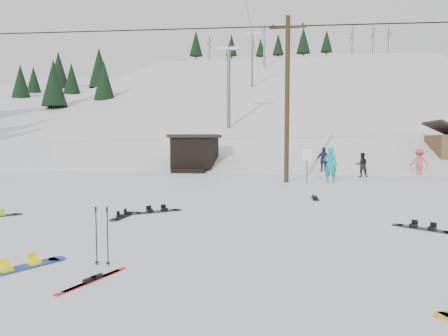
# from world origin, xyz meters

# --- Properties ---
(ground) EXTENTS (200.00, 200.00, 0.00)m
(ground) POSITION_xyz_m (0.00, 0.00, 0.00)
(ground) COLOR white
(ground) RESTS_ON ground
(ski_slope) EXTENTS (60.00, 85.24, 65.97)m
(ski_slope) POSITION_xyz_m (0.00, 55.00, -12.00)
(ski_slope) COLOR white
(ski_slope) RESTS_ON ground
(ridge_left) EXTENTS (47.54, 95.03, 58.38)m
(ridge_left) POSITION_xyz_m (-36.00, 48.00, -11.00)
(ridge_left) COLOR white
(ridge_left) RESTS_ON ground
(treeline_left) EXTENTS (20.00, 64.00, 10.00)m
(treeline_left) POSITION_xyz_m (-34.00, 40.00, 0.00)
(treeline_left) COLOR black
(treeline_left) RESTS_ON ground
(treeline_crest) EXTENTS (50.00, 6.00, 10.00)m
(treeline_crest) POSITION_xyz_m (0.00, 86.00, 0.00)
(treeline_crest) COLOR black
(treeline_crest) RESTS_ON ski_slope
(utility_pole) EXTENTS (2.00, 0.26, 9.00)m
(utility_pole) POSITION_xyz_m (2.00, 14.00, 4.68)
(utility_pole) COLOR #3A2819
(utility_pole) RESTS_ON ground
(trail_sign) EXTENTS (0.50, 0.09, 1.85)m
(trail_sign) POSITION_xyz_m (3.10, 13.58, 1.27)
(trail_sign) COLOR #595B60
(trail_sign) RESTS_ON ground
(lift_hut) EXTENTS (3.40, 4.10, 2.75)m
(lift_hut) POSITION_xyz_m (-5.00, 20.94, 1.36)
(lift_hut) COLOR black
(lift_hut) RESTS_ON ground
(lift_tower_near) EXTENTS (2.20, 0.36, 8.00)m
(lift_tower_near) POSITION_xyz_m (-4.00, 30.00, 7.86)
(lift_tower_near) COLOR #595B60
(lift_tower_near) RESTS_ON ski_slope
(lift_tower_mid) EXTENTS (2.20, 0.36, 8.00)m
(lift_tower_mid) POSITION_xyz_m (-4.00, 50.00, 14.36)
(lift_tower_mid) COLOR #595B60
(lift_tower_mid) RESTS_ON ski_slope
(lift_tower_far) EXTENTS (2.20, 0.36, 8.00)m
(lift_tower_far) POSITION_xyz_m (-4.00, 70.00, 20.86)
(lift_tower_far) COLOR #595B60
(lift_tower_far) RESTS_ON ski_slope
(hero_snowboard) EXTENTS (0.97, 1.54, 0.12)m
(hero_snowboard) POSITION_xyz_m (-2.31, -1.93, 0.03)
(hero_snowboard) COLOR navy
(hero_snowboard) RESTS_ON ground
(hero_skis) EXTENTS (0.55, 1.43, 0.08)m
(hero_skis) POSITION_xyz_m (-0.70, -2.27, 0.02)
(hero_skis) COLOR #AE111A
(hero_skis) RESTS_ON ground
(ski_poles) EXTENTS (0.30, 0.08, 1.10)m
(ski_poles) POSITION_xyz_m (-0.94, -1.49, 0.56)
(ski_poles) COLOR black
(ski_poles) RESTS_ON ground
(board_scatter_a) EXTENTS (1.38, 1.18, 0.12)m
(board_scatter_a) POSITION_xyz_m (-1.85, 3.95, 0.03)
(board_scatter_a) COLOR black
(board_scatter_a) RESTS_ON ground
(board_scatter_b) EXTENTS (0.35, 1.56, 0.11)m
(board_scatter_b) POSITION_xyz_m (-2.57, 3.04, 0.03)
(board_scatter_b) COLOR black
(board_scatter_b) RESTS_ON ground
(board_scatter_d) EXTENTS (1.34, 1.04, 0.11)m
(board_scatter_d) POSITION_xyz_m (5.83, 2.83, 0.03)
(board_scatter_d) COLOR black
(board_scatter_d) RESTS_ON ground
(board_scatter_f) EXTENTS (0.30, 1.31, 0.09)m
(board_scatter_f) POSITION_xyz_m (3.30, 7.88, 0.02)
(board_scatter_f) COLOR black
(board_scatter_f) RESTS_ON ground
(skier_teal) EXTENTS (0.77, 0.58, 1.94)m
(skier_teal) POSITION_xyz_m (4.37, 14.20, 0.97)
(skier_teal) COLOR #0E8E91
(skier_teal) RESTS_ON ground
(skier_dark) EXTENTS (0.77, 0.61, 1.53)m
(skier_dark) POSITION_xyz_m (6.61, 18.10, 0.76)
(skier_dark) COLOR black
(skier_dark) RESTS_ON ground
(skier_pink) EXTENTS (1.20, 0.76, 1.77)m
(skier_pink) POSITION_xyz_m (10.35, 19.40, 0.89)
(skier_pink) COLOR #C44553
(skier_pink) RESTS_ON ground
(skier_navy) EXTENTS (1.14, 0.62, 1.85)m
(skier_navy) POSITION_xyz_m (4.38, 19.74, 0.92)
(skier_navy) COLOR #1C2746
(skier_navy) RESTS_ON ground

